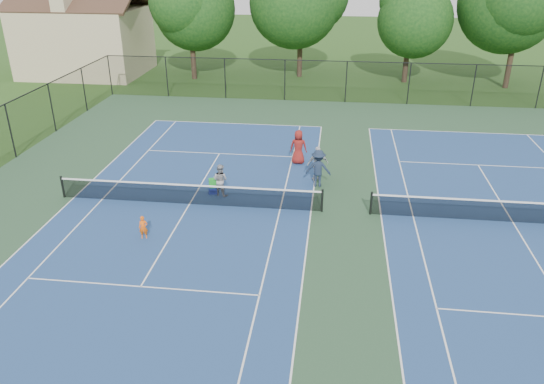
# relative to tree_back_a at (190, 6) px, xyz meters

# --- Properties ---
(ground) EXTENTS (140.00, 140.00, 0.00)m
(ground) POSITION_rel_tree_back_a_xyz_m (13.00, -24.00, -6.04)
(ground) COLOR #234716
(ground) RESTS_ON ground
(court_pad) EXTENTS (36.00, 36.00, 0.01)m
(court_pad) POSITION_rel_tree_back_a_xyz_m (13.00, -24.00, -6.03)
(court_pad) COLOR #294931
(court_pad) RESTS_ON ground
(tennis_court_left) EXTENTS (12.00, 23.83, 1.07)m
(tennis_court_left) POSITION_rel_tree_back_a_xyz_m (6.00, -24.00, -5.94)
(tennis_court_left) COLOR navy
(tennis_court_left) RESTS_ON ground
(tennis_court_right) EXTENTS (12.00, 23.83, 1.07)m
(tennis_court_right) POSITION_rel_tree_back_a_xyz_m (20.00, -24.00, -5.94)
(tennis_court_right) COLOR navy
(tennis_court_right) RESTS_ON ground
(perimeter_fence) EXTENTS (36.08, 36.08, 3.02)m
(perimeter_fence) POSITION_rel_tree_back_a_xyz_m (13.00, -24.00, -4.44)
(perimeter_fence) COLOR black
(perimeter_fence) RESTS_ON ground
(tree_back_a) EXTENTS (6.80, 6.80, 9.15)m
(tree_back_a) POSITION_rel_tree_back_a_xyz_m (0.00, 0.00, 0.00)
(tree_back_a) COLOR #2D2116
(tree_back_a) RESTS_ON ground
(tree_back_c) EXTENTS (6.00, 6.00, 8.40)m
(tree_back_c) POSITION_rel_tree_back_a_xyz_m (18.00, 1.00, -0.56)
(tree_back_c) COLOR #2D2116
(tree_back_c) RESTS_ON ground
(clapboard_house) EXTENTS (10.80, 8.10, 7.65)m
(clapboard_house) POSITION_rel_tree_back_a_xyz_m (-10.00, 1.00, -2.95)
(clapboard_house) COLOR tan
(clapboard_house) RESTS_ON ground
(child_player) EXTENTS (0.40, 0.31, 0.96)m
(child_player) POSITION_rel_tree_back_a_xyz_m (5.00, -27.16, -5.56)
(child_player) COLOR #FC6010
(child_player) RESTS_ON ground
(instructor) EXTENTS (0.91, 0.81, 1.53)m
(instructor) POSITION_rel_tree_back_a_xyz_m (7.21, -22.86, -5.27)
(instructor) COLOR #959698
(instructor) RESTS_ON ground
(bystander_a) EXTENTS (1.13, 0.73, 1.78)m
(bystander_a) POSITION_rel_tree_back_a_xyz_m (11.60, -20.65, -5.15)
(bystander_a) COLOR silver
(bystander_a) RESTS_ON ground
(bystander_b) EXTENTS (1.23, 0.75, 1.85)m
(bystander_b) POSITION_rel_tree_back_a_xyz_m (11.65, -21.30, -5.11)
(bystander_b) COLOR #1C283E
(bystander_b) RESTS_ON ground
(bystander_c) EXTENTS (0.92, 0.62, 1.84)m
(bystander_c) POSITION_rel_tree_back_a_xyz_m (10.48, -18.48, -5.12)
(bystander_c) COLOR maroon
(bystander_c) RESTS_ON ground
(ball_crate) EXTENTS (0.47, 0.39, 0.32)m
(ball_crate) POSITION_rel_tree_back_a_xyz_m (6.80, -22.74, -5.88)
(ball_crate) COLOR #16299C
(ball_crate) RESTS_ON ground
(ball_hopper) EXTENTS (0.41, 0.38, 0.42)m
(ball_hopper) POSITION_rel_tree_back_a_xyz_m (6.80, -22.74, -5.51)
(ball_hopper) COLOR green
(ball_hopper) RESTS_ON ball_crate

